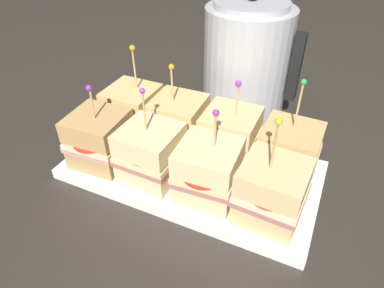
% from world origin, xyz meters
% --- Properties ---
extents(ground_plane, '(6.00, 6.00, 0.00)m').
position_xyz_m(ground_plane, '(0.00, 0.00, 0.00)').
color(ground_plane, '#2D2823').
extents(serving_platter, '(0.43, 0.22, 0.02)m').
position_xyz_m(serving_platter, '(0.00, 0.00, 0.01)').
color(serving_platter, white).
rests_on(serving_platter, ground_plane).
extents(sandwich_front_far_left, '(0.10, 0.10, 0.15)m').
position_xyz_m(sandwich_front_far_left, '(-0.15, -0.05, 0.06)').
color(sandwich_front_far_left, tan).
rests_on(sandwich_front_far_left, serving_platter).
extents(sandwich_front_center_left, '(0.10, 0.10, 0.16)m').
position_xyz_m(sandwich_front_center_left, '(-0.05, -0.05, 0.06)').
color(sandwich_front_center_left, beige).
rests_on(sandwich_front_center_left, serving_platter).
extents(sandwich_front_center_right, '(0.10, 0.10, 0.15)m').
position_xyz_m(sandwich_front_center_right, '(0.05, -0.05, 0.06)').
color(sandwich_front_center_right, beige).
rests_on(sandwich_front_center_right, serving_platter).
extents(sandwich_front_far_right, '(0.10, 0.10, 0.17)m').
position_xyz_m(sandwich_front_far_right, '(0.15, -0.05, 0.06)').
color(sandwich_front_far_right, '#DBB77A').
rests_on(sandwich_front_far_right, serving_platter).
extents(sandwich_back_far_left, '(0.09, 0.09, 0.18)m').
position_xyz_m(sandwich_back_far_left, '(-0.15, 0.05, 0.06)').
color(sandwich_back_far_left, tan).
rests_on(sandwich_back_far_left, serving_platter).
extents(sandwich_back_center_left, '(0.10, 0.10, 0.16)m').
position_xyz_m(sandwich_back_center_left, '(-0.05, 0.05, 0.06)').
color(sandwich_back_center_left, tan).
rests_on(sandwich_back_center_left, serving_platter).
extents(sandwich_back_center_right, '(0.09, 0.10, 0.15)m').
position_xyz_m(sandwich_back_center_right, '(0.05, 0.05, 0.06)').
color(sandwich_back_center_right, '#DBB77A').
rests_on(sandwich_back_center_right, serving_platter).
extents(sandwich_back_far_right, '(0.10, 0.10, 0.17)m').
position_xyz_m(sandwich_back_far_right, '(0.15, 0.05, 0.06)').
color(sandwich_back_far_right, tan).
rests_on(sandwich_back_far_right, serving_platter).
extents(kettle_steel, '(0.20, 0.18, 0.26)m').
position_xyz_m(kettle_steel, '(0.01, 0.24, 0.12)').
color(kettle_steel, '#B7BABF').
rests_on(kettle_steel, ground_plane).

